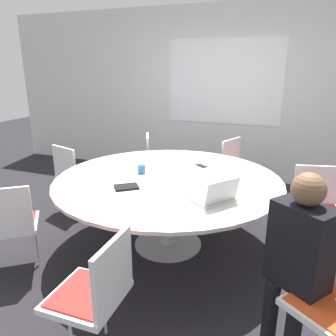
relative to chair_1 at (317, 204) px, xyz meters
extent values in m
plane|color=black|center=(-1.40, -0.41, -0.52)|extent=(16.00, 16.00, 0.00)
cube|color=silver|center=(-1.40, 2.03, 0.83)|extent=(8.00, 0.06, 2.70)
cube|color=white|center=(-1.40, 1.99, 1.03)|extent=(1.80, 0.01, 1.30)
cylinder|color=#B7B7BC|center=(-1.40, -0.41, -0.51)|extent=(0.69, 0.69, 0.02)
cylinder|color=#B7B7BC|center=(-1.40, -0.41, -0.15)|extent=(0.15, 0.15, 0.69)
cylinder|color=silver|center=(-1.40, -0.41, 0.21)|extent=(2.21, 2.21, 0.03)
cube|color=white|center=(0.02, -1.44, -0.07)|extent=(0.60, 0.60, 0.04)
cube|color=#E04C1E|center=(0.02, -1.44, -0.05)|extent=(0.53, 0.53, 0.01)
cylinder|color=silver|center=(-0.13, -1.34, -0.31)|extent=(0.02, 0.02, 0.43)
cube|color=white|center=(0.02, -0.07, -0.07)|extent=(0.53, 0.51, 0.04)
cube|color=red|center=(0.02, -0.07, -0.05)|extent=(0.46, 0.45, 0.01)
cube|color=white|center=(-0.03, 0.12, 0.15)|extent=(0.41, 0.13, 0.40)
cylinder|color=silver|center=(0.19, -0.02, -0.31)|extent=(0.02, 0.02, 0.43)
cylinder|color=silver|center=(-0.16, -0.11, -0.31)|extent=(0.02, 0.02, 0.43)
cube|color=white|center=(-0.86, 0.94, -0.07)|extent=(0.55, 0.56, 0.04)
cube|color=#E04C1E|center=(-0.86, 0.94, -0.05)|extent=(0.49, 0.50, 0.01)
cube|color=white|center=(-1.05, 1.01, 0.15)|extent=(0.18, 0.40, 0.40)
cylinder|color=silver|center=(-0.80, 1.11, -0.31)|extent=(0.02, 0.02, 0.43)
cylinder|color=silver|center=(-0.93, 0.78, -0.31)|extent=(0.02, 0.02, 0.43)
cube|color=white|center=(-2.01, 0.91, -0.07)|extent=(0.57, 0.58, 0.04)
cube|color=#4C5156|center=(-2.01, 0.91, -0.05)|extent=(0.50, 0.51, 0.01)
cube|color=white|center=(-2.19, 0.83, 0.15)|extent=(0.20, 0.39, 0.40)
cylinder|color=silver|center=(-2.09, 1.07, -0.31)|extent=(0.02, 0.02, 0.43)
cylinder|color=silver|center=(-1.93, 0.75, -0.31)|extent=(0.02, 0.02, 0.43)
cube|color=white|center=(-2.79, 0.02, -0.07)|extent=(0.54, 0.53, 0.04)
cube|color=teal|center=(-2.79, 0.02, -0.05)|extent=(0.48, 0.47, 0.01)
cube|color=white|center=(-2.84, -0.16, 0.15)|extent=(0.41, 0.15, 0.40)
cylinder|color=silver|center=(-2.96, 0.08, -0.31)|extent=(0.02, 0.02, 0.43)
cylinder|color=silver|center=(-2.61, -0.03, -0.31)|extent=(0.02, 0.02, 0.43)
cube|color=white|center=(-2.53, -1.32, -0.07)|extent=(0.61, 0.60, 0.04)
cube|color=red|center=(-2.53, -1.32, -0.05)|extent=(0.53, 0.53, 0.01)
cube|color=white|center=(-2.41, -1.47, 0.15)|extent=(0.35, 0.28, 0.40)
cylinder|color=silver|center=(-2.39, -1.20, -0.31)|extent=(0.02, 0.02, 0.43)
cube|color=white|center=(-1.36, -1.86, -0.07)|extent=(0.43, 0.45, 0.04)
cube|color=red|center=(-1.36, -1.86, -0.05)|extent=(0.38, 0.40, 0.01)
cube|color=white|center=(-1.17, -1.86, 0.15)|extent=(0.04, 0.42, 0.40)
cylinder|color=silver|center=(-1.37, -1.68, -0.31)|extent=(0.02, 0.02, 0.43)
cylinder|color=black|center=(-0.16, -1.44, -0.29)|extent=(0.10, 0.10, 0.47)
cylinder|color=black|center=(-0.31, -1.33, -0.29)|extent=(0.10, 0.10, 0.47)
cube|color=black|center=(-0.17, -1.30, 0.22)|extent=(0.42, 0.39, 0.55)
sphere|color=brown|center=(-0.17, -1.30, 0.60)|extent=(0.20, 0.20, 0.20)
cube|color=silver|center=(-0.85, -0.81, 0.23)|extent=(0.38, 0.40, 0.02)
cube|color=silver|center=(-0.76, -0.88, 0.34)|extent=(0.23, 0.29, 0.20)
cube|color=black|center=(-0.76, -0.87, 0.34)|extent=(0.20, 0.26, 0.17)
cube|color=black|center=(-1.64, -0.81, 0.23)|extent=(0.26, 0.25, 0.02)
cylinder|color=#33669E|center=(-1.70, -0.38, 0.27)|extent=(0.08, 0.08, 0.09)
cube|color=black|center=(-1.20, 0.09, 0.23)|extent=(0.15, 0.14, 0.01)
cube|color=black|center=(-1.31, 1.11, -0.38)|extent=(0.36, 0.16, 0.28)
camera|label=1|loc=(-0.29, -3.25, 1.28)|focal=35.00mm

